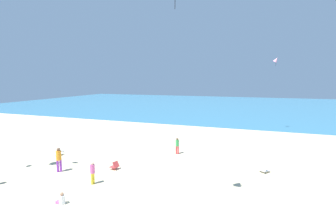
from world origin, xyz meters
The scene contains 10 objects.
ground_plane centered at (0.00, 10.00, 0.00)m, with size 120.00×120.00×0.00m, color beige.
ocean_water centered at (0.00, 52.94, 0.03)m, with size 120.00×60.00×0.05m, color teal.
beach_chair_far_left centered at (-3.76, 5.34, 0.29)m, with size 0.69×0.62×0.61m.
beach_chair_mid_beach centered at (6.60, 8.36, 0.25)m, with size 0.86×0.89×0.60m.
beach_chair_near_camera centered at (-10.16, 6.66, 0.24)m, with size 0.62×0.66×0.53m.
person_0 centered at (-3.78, 2.79, 0.84)m, with size 0.29×0.29×1.45m.
person_2 centered at (-0.45, 10.29, 0.84)m, with size 0.29×0.29×1.46m.
person_5 centered at (-7.30, 3.65, 1.02)m, with size 0.49×0.49×1.77m.
person_6 centered at (-3.85, 0.25, 0.24)m, with size 0.53×0.32×0.65m.
kite_pink centered at (8.52, 23.34, 9.10)m, with size 0.80×0.64×1.15m.
Camera 1 is at (5.33, -8.91, 6.58)m, focal length 24.71 mm.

